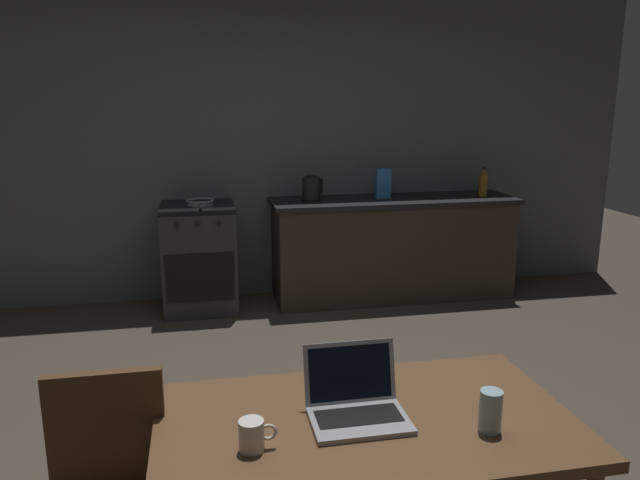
% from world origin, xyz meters
% --- Properties ---
extents(ground_plane, '(12.00, 12.00, 0.00)m').
position_xyz_m(ground_plane, '(0.00, 0.00, 0.00)').
color(ground_plane, '#473D33').
extents(back_wall, '(6.40, 0.10, 2.77)m').
position_xyz_m(back_wall, '(0.30, 2.62, 1.38)').
color(back_wall, '#555A5C').
rests_on(back_wall, ground_plane).
extents(kitchen_counter, '(2.16, 0.64, 0.90)m').
position_xyz_m(kitchen_counter, '(1.18, 2.27, 0.45)').
color(kitchen_counter, '#382D23').
rests_on(kitchen_counter, ground_plane).
extents(stove_oven, '(0.60, 0.62, 0.90)m').
position_xyz_m(stove_oven, '(-0.52, 2.26, 0.45)').
color(stove_oven, '#2D2D30').
rests_on(stove_oven, ground_plane).
extents(dining_table, '(1.39, 0.78, 0.71)m').
position_xyz_m(dining_table, '(0.02, -1.00, 0.64)').
color(dining_table, brown).
rests_on(dining_table, ground_plane).
extents(laptop, '(0.32, 0.28, 0.22)m').
position_xyz_m(laptop, '(-0.01, -0.98, 0.76)').
color(laptop, '#99999E').
rests_on(laptop, dining_table).
extents(electric_kettle, '(0.18, 0.16, 0.22)m').
position_xyz_m(electric_kettle, '(0.44, 2.27, 1.00)').
color(electric_kettle, black).
rests_on(electric_kettle, kitchen_counter).
extents(bottle, '(0.08, 0.08, 0.26)m').
position_xyz_m(bottle, '(2.00, 2.22, 1.02)').
color(bottle, '#8C601E').
rests_on(bottle, kitchen_counter).
extents(frying_pan, '(0.23, 0.40, 0.05)m').
position_xyz_m(frying_pan, '(-0.49, 2.24, 0.92)').
color(frying_pan, gray).
rests_on(frying_pan, stove_oven).
extents(coffee_mug, '(0.12, 0.08, 0.10)m').
position_xyz_m(coffee_mug, '(-0.37, -1.11, 0.76)').
color(coffee_mug, silver).
rests_on(coffee_mug, dining_table).
extents(drinking_glass, '(0.07, 0.07, 0.14)m').
position_xyz_m(drinking_glass, '(0.39, -1.15, 0.78)').
color(drinking_glass, '#99B7C6').
rests_on(drinking_glass, dining_table).
extents(cereal_box, '(0.13, 0.05, 0.26)m').
position_xyz_m(cereal_box, '(1.09, 2.29, 1.03)').
color(cereal_box, '#3372B2').
rests_on(cereal_box, kitchen_counter).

